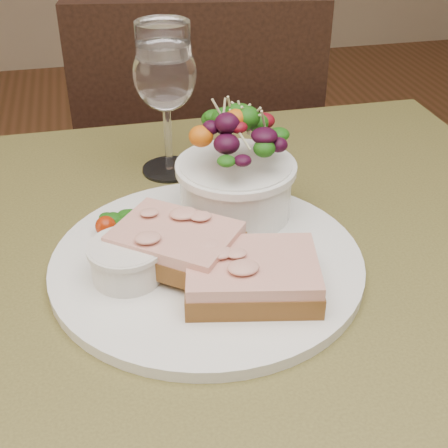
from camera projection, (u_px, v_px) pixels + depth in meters
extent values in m
cube|color=#4A4420|center=(230.00, 296.00, 0.62)|extent=(0.80, 0.80, 0.04)
cylinder|color=black|center=(364.00, 314.00, 1.16)|extent=(0.05, 0.05, 0.71)
cube|color=black|center=(199.00, 193.00, 1.36)|extent=(0.48, 0.48, 0.04)
cube|color=black|center=(199.00, 135.00, 1.07)|extent=(0.42, 0.11, 0.45)
cube|color=black|center=(201.00, 275.00, 1.48)|extent=(0.41, 0.41, 0.45)
cylinder|color=white|center=(207.00, 262.00, 0.62)|extent=(0.31, 0.31, 0.01)
cube|color=#492913|center=(252.00, 280.00, 0.57)|extent=(0.14, 0.11, 0.02)
cube|color=#FFEAC1|center=(252.00, 266.00, 0.56)|extent=(0.13, 0.11, 0.01)
cube|color=#492913|center=(176.00, 248.00, 0.60)|extent=(0.14, 0.14, 0.02)
cube|color=#FFEAC1|center=(175.00, 235.00, 0.59)|extent=(0.14, 0.13, 0.01)
cylinder|color=silver|center=(127.00, 261.00, 0.59)|extent=(0.07, 0.07, 0.04)
cylinder|color=brown|center=(126.00, 248.00, 0.58)|extent=(0.06, 0.06, 0.01)
cylinder|color=white|center=(236.00, 188.00, 0.68)|extent=(0.12, 0.12, 0.06)
ellipsoid|color=#0F3B0A|center=(236.00, 141.00, 0.65)|extent=(0.11, 0.11, 0.06)
ellipsoid|color=#0F3B0A|center=(120.00, 223.00, 0.66)|extent=(0.04, 0.04, 0.01)
sphere|color=#942308|center=(106.00, 226.00, 0.65)|extent=(0.02, 0.02, 0.02)
cylinder|color=white|center=(170.00, 169.00, 0.80)|extent=(0.07, 0.07, 0.00)
cylinder|color=white|center=(168.00, 136.00, 0.78)|extent=(0.01, 0.01, 0.09)
ellipsoid|color=white|center=(165.00, 73.00, 0.73)|extent=(0.08, 0.08, 0.09)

